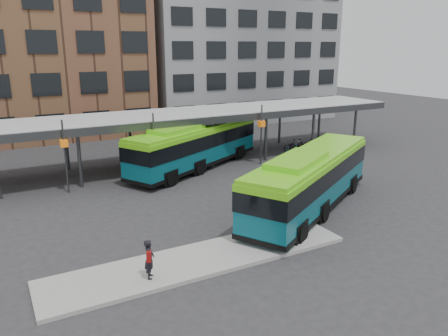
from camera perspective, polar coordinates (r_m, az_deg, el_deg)
ground at (r=24.83m, az=5.52°, el=-6.33°), size 120.00×120.00×0.00m
boarding_island at (r=19.91m, az=-2.97°, el=-11.82°), size 14.00×3.00×0.18m
canopy at (r=34.80m, az=-6.40°, el=6.72°), size 40.00×6.53×4.80m
building_brick at (r=51.07m, az=-26.33°, el=16.09°), size 26.00×14.00×22.00m
building_grey at (r=58.67m, az=1.06°, el=16.40°), size 24.00×14.00×20.00m
bus_front at (r=25.59m, az=11.19°, el=-1.39°), size 12.81×9.00×3.63m
bus_rear at (r=33.83m, az=-3.78°, el=3.05°), size 12.97×8.64×3.64m
pedestrian at (r=18.15m, az=-9.72°, el=-11.61°), size 0.60×0.71×1.66m
bike_rack at (r=41.46m, az=11.36°, el=3.12°), size 6.30×1.44×1.02m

